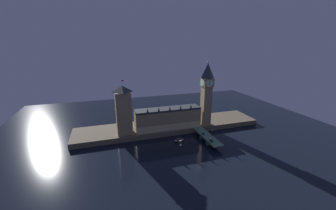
# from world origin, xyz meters

# --- Properties ---
(ground_plane) EXTENTS (400.00, 400.00, 0.00)m
(ground_plane) POSITION_xyz_m (0.00, 0.00, 0.00)
(ground_plane) COLOR black
(embankment) EXTENTS (220.00, 42.00, 5.89)m
(embankment) POSITION_xyz_m (0.00, 39.00, 2.94)
(embankment) COLOR brown
(embankment) RESTS_ON ground_plane
(parliament_hall) EXTENTS (74.63, 17.39, 28.19)m
(parliament_hall) POSITION_xyz_m (-4.91, 29.02, 17.60)
(parliament_hall) COLOR #8E7A56
(parliament_hall) RESTS_ON embankment
(clock_tower) EXTENTS (12.39, 12.50, 74.32)m
(clock_tower) POSITION_xyz_m (41.30, 26.54, 45.25)
(clock_tower) COLOR #8E7A56
(clock_tower) RESTS_ON embankment
(victoria_tower) EXTENTS (16.10, 16.10, 58.23)m
(victoria_tower) POSITION_xyz_m (-53.98, 29.39, 32.12)
(victoria_tower) COLOR #8E7A56
(victoria_tower) RESTS_ON embankment
(bridge) EXTENTS (10.93, 46.00, 6.02)m
(bridge) POSITION_xyz_m (28.22, -5.00, 4.47)
(bridge) COLOR #4C7560
(bridge) RESTS_ON ground_plane
(car_northbound_lead) EXTENTS (1.94, 4.38, 1.56)m
(car_northbound_lead) POSITION_xyz_m (25.81, -0.21, 6.75)
(car_northbound_lead) COLOR #235633
(car_northbound_lead) RESTS_ON bridge
(car_northbound_trail) EXTENTS (1.84, 4.67, 1.47)m
(car_northbound_trail) POSITION_xyz_m (25.81, -17.20, 6.71)
(car_northbound_trail) COLOR black
(car_northbound_trail) RESTS_ON bridge
(car_southbound_lead) EXTENTS (1.90, 4.18, 1.60)m
(car_southbound_lead) POSITION_xyz_m (30.62, -8.75, 6.77)
(car_southbound_lead) COLOR silver
(car_southbound_lead) RESTS_ON bridge
(pedestrian_near_rail) EXTENTS (0.38, 0.38, 1.84)m
(pedestrian_near_rail) POSITION_xyz_m (23.41, -17.84, 7.00)
(pedestrian_near_rail) COLOR black
(pedestrian_near_rail) RESTS_ON bridge
(pedestrian_mid_walk) EXTENTS (0.38, 0.38, 1.68)m
(pedestrian_mid_walk) POSITION_xyz_m (33.03, -0.88, 6.90)
(pedestrian_mid_walk) COLOR black
(pedestrian_mid_walk) RESTS_ON bridge
(pedestrian_far_rail) EXTENTS (0.38, 0.38, 1.74)m
(pedestrian_far_rail) POSITION_xyz_m (23.41, 5.43, 6.94)
(pedestrian_far_rail) COLOR black
(pedestrian_far_rail) RESTS_ON bridge
(street_lamp_near) EXTENTS (1.34, 0.60, 5.98)m
(street_lamp_near) POSITION_xyz_m (23.01, -19.72, 9.76)
(street_lamp_near) COLOR #2D3333
(street_lamp_near) RESTS_ON bridge
(street_lamp_mid) EXTENTS (1.34, 0.60, 6.01)m
(street_lamp_mid) POSITION_xyz_m (33.43, -5.00, 9.78)
(street_lamp_mid) COLOR #2D3333
(street_lamp_mid) RESTS_ON bridge
(street_lamp_far) EXTENTS (1.34, 0.60, 6.37)m
(street_lamp_far) POSITION_xyz_m (23.01, 9.72, 10.01)
(street_lamp_far) COLOR #2D3333
(street_lamp_far) RESTS_ON bridge
(boat_upstream) EXTENTS (11.23, 3.82, 4.70)m
(boat_upstream) POSITION_xyz_m (-0.97, 1.98, 1.72)
(boat_upstream) COLOR #28282D
(boat_upstream) RESTS_ON ground_plane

